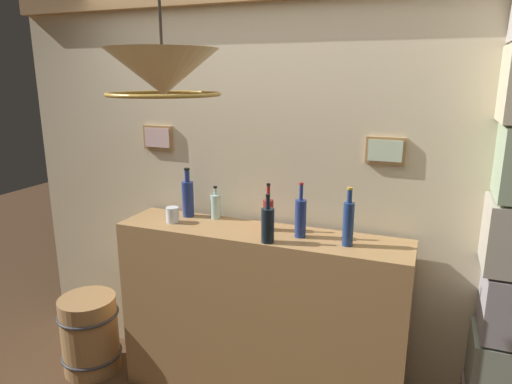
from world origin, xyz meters
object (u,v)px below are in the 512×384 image
liquor_bottle_scotch (268,225)px  liquor_bottle_vodka (348,222)px  liquor_bottle_rye (188,197)px  pendant_lamp (163,74)px  liquor_bottle_amaro (301,217)px  liquor_bottle_brandy (268,214)px  liquor_bottle_whiskey (216,206)px  wooden_barrel (90,334)px  glass_tumbler_rocks (172,215)px

liquor_bottle_scotch → liquor_bottle_vodka: liquor_bottle_vodka is taller
liquor_bottle_rye → pendant_lamp: (0.38, -0.81, 0.76)m
liquor_bottle_amaro → pendant_lamp: 1.12m
liquor_bottle_brandy → liquor_bottle_scotch: (0.07, -0.19, 0.00)m
liquor_bottle_amaro → liquor_bottle_scotch: bearing=-133.7°
pendant_lamp → liquor_bottle_whiskey: bearing=103.4°
liquor_bottle_vodka → wooden_barrel: liquor_bottle_vodka is taller
glass_tumbler_rocks → pendant_lamp: pendant_lamp is taller
liquor_bottle_rye → liquor_bottle_whiskey: bearing=8.7°
liquor_bottle_brandy → liquor_bottle_scotch: 0.20m
liquor_bottle_scotch → wooden_barrel: (-1.30, -0.01, -0.95)m
liquor_bottle_whiskey → wooden_barrel: 1.29m
liquor_bottle_rye → liquor_bottle_whiskey: size_ratio=1.51×
pendant_lamp → wooden_barrel: 2.10m
liquor_bottle_rye → glass_tumbler_rocks: (-0.03, -0.15, -0.08)m
liquor_bottle_scotch → glass_tumbler_rocks: 0.68m
liquor_bottle_scotch → glass_tumbler_rocks: size_ratio=2.81×
liquor_bottle_amaro → liquor_bottle_vodka: bearing=-7.5°
liquor_bottle_brandy → pendant_lamp: pendant_lamp is taller
liquor_bottle_vodka → glass_tumbler_rocks: liquor_bottle_vodka is taller
liquor_bottle_rye → liquor_bottle_scotch: 0.69m
liquor_bottle_vodka → glass_tumbler_rocks: (-1.08, -0.00, -0.08)m
liquor_bottle_vodka → liquor_bottle_whiskey: bearing=168.8°
liquor_bottle_rye → liquor_bottle_scotch: (0.64, -0.26, -0.02)m
liquor_bottle_brandy → wooden_barrel: size_ratio=0.52×
liquor_bottle_whiskey → liquor_bottle_scotch: 0.54m
liquor_bottle_brandy → glass_tumbler_rocks: bearing=-172.0°
liquor_bottle_rye → pendant_lamp: size_ratio=0.65×
liquor_bottle_vodka → pendant_lamp: 1.21m
liquor_bottle_vodka → wooden_barrel: size_ratio=0.59×
liquor_bottle_brandy → liquor_bottle_rye: liquor_bottle_rye is taller
liquor_bottle_brandy → liquor_bottle_scotch: liquor_bottle_brandy is taller
liquor_bottle_scotch → wooden_barrel: 1.61m
liquor_bottle_vodka → glass_tumbler_rocks: bearing=-179.8°
liquor_bottle_rye → wooden_barrel: 1.21m
liquor_bottle_brandy → liquor_bottle_scotch: size_ratio=1.04×
liquor_bottle_whiskey → glass_tumbler_rocks: bearing=-140.2°
liquor_bottle_whiskey → liquor_bottle_scotch: (0.45, -0.28, 0.02)m
liquor_bottle_brandy → glass_tumbler_rocks: liquor_bottle_brandy is taller
wooden_barrel → liquor_bottle_brandy: bearing=9.2°
liquor_bottle_scotch → liquor_bottle_vodka: 0.43m
pendant_lamp → liquor_bottle_brandy: bearing=75.9°
pendant_lamp → wooden_barrel: (-1.05, 0.55, -1.74)m
liquor_bottle_amaro → liquor_bottle_vodka: liquor_bottle_vodka is taller
liquor_bottle_whiskey → liquor_bottle_scotch: size_ratio=0.77×
liquor_bottle_amaro → liquor_bottle_vodka: 0.27m
wooden_barrel → liquor_bottle_vodka: bearing=4.0°
pendant_lamp → liquor_bottle_rye: bearing=115.2°
liquor_bottle_amaro → pendant_lamp: (-0.40, -0.70, 0.77)m
pendant_lamp → wooden_barrel: size_ratio=0.90×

